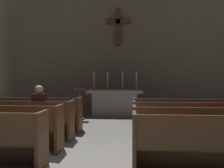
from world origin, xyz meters
The scene contains 12 objects.
pew_left_row_3 centered at (-2.53, 1.86, 0.48)m, with size 3.62×0.50×0.95m.
pew_left_row_4 centered at (-2.53, 2.81, 0.48)m, with size 3.62×0.50×0.95m.
pew_right_row_3 centered at (2.53, 1.86, 0.48)m, with size 3.62×0.50×0.95m.
pew_right_row_4 centered at (2.53, 2.81, 0.48)m, with size 3.62×0.50×0.95m.
altar centered at (0.00, 5.94, 0.53)m, with size 2.20×0.90×1.01m.
candlestick_outer_left centered at (-0.85, 5.94, 1.25)m, with size 0.16×0.16×0.73m.
candlestick_inner_left centered at (-0.30, 5.94, 1.25)m, with size 0.16×0.16×0.73m.
candlestick_inner_right centered at (0.30, 5.94, 1.25)m, with size 0.16×0.16×0.73m.
candlestick_outer_right centered at (0.85, 5.94, 1.25)m, with size 0.16×0.16×0.73m.
apse_with_cross centered at (0.00, 8.10, 3.53)m, with size 12.47×0.46×7.06m.
lectern centered at (-1.18, 4.74, 0.55)m, with size 0.44×0.36×1.15m.
lone_worshipper centered at (-1.51, 1.90, 0.69)m, with size 0.32×0.43×1.32m.
Camera 1 is at (0.74, -3.93, 1.50)m, focal length 39.81 mm.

